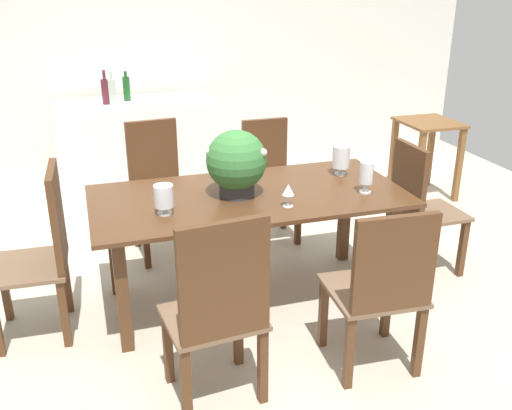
{
  "coord_description": "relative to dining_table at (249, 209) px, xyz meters",
  "views": [
    {
      "loc": [
        -0.96,
        -3.25,
        2.02
      ],
      "look_at": [
        0.06,
        0.02,
        0.64
      ],
      "focal_mm": 40.26,
      "sensor_mm": 36.0,
      "label": 1
    }
  ],
  "objects": [
    {
      "name": "crystal_vase_right",
      "position": [
        0.7,
        -0.2,
        0.22
      ],
      "size": [
        0.09,
        0.09,
        0.2
      ],
      "color": "silver",
      "rests_on": "dining_table"
    },
    {
      "name": "chair_near_left",
      "position": [
        -0.43,
        -0.94,
        -0.08
      ],
      "size": [
        0.5,
        0.45,
        1.04
      ],
      "rotation": [
        0.0,
        0.0,
        3.24
      ],
      "color": "#4C2D19",
      "rests_on": "ground"
    },
    {
      "name": "side_table",
      "position": [
        2.17,
        1.34,
        -0.11
      ],
      "size": [
        0.5,
        0.56,
        0.74
      ],
      "color": "brown",
      "rests_on": "ground"
    },
    {
      "name": "kitchen_counter",
      "position": [
        -0.45,
        2.14,
        -0.18
      ],
      "size": [
        1.46,
        0.67,
        0.93
      ],
      "primitive_type": "cube",
      "color": "white",
      "rests_on": "ground"
    },
    {
      "name": "wine_bottle_green",
      "position": [
        -0.52,
        2.2,
        0.4
      ],
      "size": [
        0.06,
        0.06,
        0.27
      ],
      "color": "#194C1E",
      "rests_on": "kitchen_counter"
    },
    {
      "name": "ground_plane",
      "position": [
        0.0,
        0.04,
        -0.65
      ],
      "size": [
        7.04,
        7.04,
        0.0
      ],
      "primitive_type": "plane",
      "color": "#BCB29E"
    },
    {
      "name": "chair_far_left",
      "position": [
        -0.45,
        0.95,
        -0.1
      ],
      "size": [
        0.46,
        0.5,
        1.0
      ],
      "rotation": [
        0.0,
        0.0,
        0.08
      ],
      "color": "#4C2D19",
      "rests_on": "ground"
    },
    {
      "name": "flower_centerpiece",
      "position": [
        -0.08,
        -0.0,
        0.31
      ],
      "size": [
        0.37,
        0.37,
        0.41
      ],
      "color": "#333338",
      "rests_on": "dining_table"
    },
    {
      "name": "wine_bottle_tall",
      "position": [
        -0.71,
        2.1,
        0.4
      ],
      "size": [
        0.07,
        0.07,
        0.3
      ],
      "color": "#511E28",
      "rests_on": "kitchen_counter"
    },
    {
      "name": "dining_table",
      "position": [
        0.0,
        0.0,
        0.0
      ],
      "size": [
        1.95,
        0.94,
        0.74
      ],
      "color": "#4C2D19",
      "rests_on": "ground"
    },
    {
      "name": "wine_bottle_amber",
      "position": [
        -0.66,
        1.96,
        0.41
      ],
      "size": [
        0.06,
        0.06,
        0.31
      ],
      "color": "#B2BFB7",
      "rests_on": "kitchen_counter"
    },
    {
      "name": "chair_foot_end",
      "position": [
        1.24,
        -0.0,
        -0.12
      ],
      "size": [
        0.45,
        0.41,
        0.96
      ],
      "rotation": [
        0.0,
        0.0,
        1.59
      ],
      "color": "#4C2D19",
      "rests_on": "ground"
    },
    {
      "name": "back_wall",
      "position": [
        0.0,
        2.64,
        0.65
      ],
      "size": [
        6.4,
        0.1,
        2.6
      ],
      "primitive_type": "cube",
      "color": "silver",
      "rests_on": "ground"
    },
    {
      "name": "chair_near_right",
      "position": [
        0.43,
        -0.94,
        -0.11
      ],
      "size": [
        0.5,
        0.48,
        0.97
      ],
      "rotation": [
        0.0,
        0.0,
        3.08
      ],
      "color": "#4C2D19",
      "rests_on": "ground"
    },
    {
      "name": "crystal_vase_center_near",
      "position": [
        0.7,
        0.17,
        0.22
      ],
      "size": [
        0.12,
        0.12,
        0.2
      ],
      "color": "silver",
      "rests_on": "dining_table"
    },
    {
      "name": "wine_glass",
      "position": [
        0.16,
        -0.26,
        0.2
      ],
      "size": [
        0.07,
        0.07,
        0.14
      ],
      "color": "silver",
      "rests_on": "dining_table"
    },
    {
      "name": "chair_far_right",
      "position": [
        0.44,
        0.93,
        -0.12
      ],
      "size": [
        0.41,
        0.41,
        0.96
      ],
      "rotation": [
        0.0,
        0.0,
        0.0
      ],
      "color": "#4C2D19",
      "rests_on": "ground"
    },
    {
      "name": "crystal_vase_left",
      "position": [
        -0.55,
        -0.16,
        0.2
      ],
      "size": [
        0.11,
        0.11,
        0.17
      ],
      "color": "silver",
      "rests_on": "dining_table"
    },
    {
      "name": "chair_head_end",
      "position": [
        -1.24,
        -0.0,
        -0.08
      ],
      "size": [
        0.46,
        0.47,
        1.03
      ],
      "rotation": [
        0.0,
        0.0,
        -1.61
      ],
      "color": "#4C2D19",
      "rests_on": "ground"
    }
  ]
}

